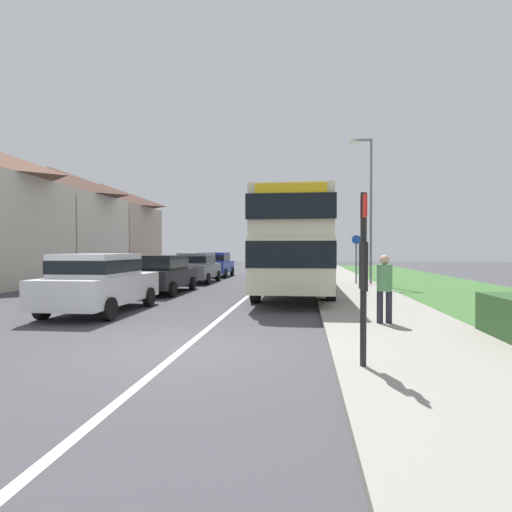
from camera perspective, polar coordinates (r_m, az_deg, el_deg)
ground_plane at (r=7.75m, az=-10.04°, el=-12.48°), size 120.00×120.00×0.00m
lane_marking_centre at (r=15.48m, az=-1.51°, el=-5.77°), size 0.14×60.00×0.01m
pavement_near_side at (r=13.49m, az=15.31°, el=-6.54°), size 3.20×68.00×0.12m
double_decker_bus at (r=16.98m, az=5.28°, el=2.03°), size 2.80×10.65×3.70m
parked_car_white at (r=12.69m, az=-20.45°, el=-3.12°), size 1.99×4.39×1.67m
parked_car_black at (r=17.69m, az=-12.75°, el=-2.15°), size 2.01×4.59×1.56m
parked_car_grey at (r=23.01m, az=-7.97°, el=-1.41°), size 1.91×4.13×1.62m
parked_car_blue at (r=28.01m, az=-5.55°, el=-1.01°), size 2.01×4.02×1.62m
pedestrian_at_stop at (r=9.96m, az=17.04°, el=-3.85°), size 0.34×0.34×1.67m
bus_stop_sign at (r=6.20m, az=14.37°, el=-1.43°), size 0.09×0.52×2.60m
cycle_route_sign at (r=21.42m, az=13.45°, el=-0.15°), size 0.44×0.08×2.52m
street_lamp_mid at (r=21.51m, az=15.06°, el=7.14°), size 1.14×0.20×7.23m
house_terrace_far_side at (r=27.24m, az=-30.30°, el=4.47°), size 7.74×27.81×7.14m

